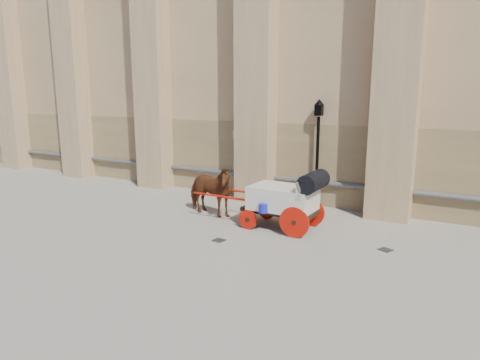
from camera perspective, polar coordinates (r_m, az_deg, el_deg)
The scene contains 6 objects.
ground at distance 13.29m, azimuth -1.35°, elevation -6.53°, with size 90.00×90.00×0.00m, color gray.
horse at distance 14.54m, azimuth -4.15°, elevation -1.40°, with size 0.94×2.06×1.74m, color brown.
carriage at distance 13.08m, azimuth 6.29°, elevation -2.31°, with size 4.28×1.52×1.87m.
street_lamp at distance 15.58m, azimuth 10.29°, elevation 3.88°, with size 0.37×0.37×3.91m.
drain_grate_near at distance 12.29m, azimuth -2.85°, elevation -8.04°, with size 0.32×0.32×0.01m, color black.
drain_grate_far at distance 12.22m, azimuth 18.82°, elevation -8.80°, with size 0.32×0.32×0.01m, color black.
Camera 1 is at (6.50, -10.83, 4.14)m, focal length 32.00 mm.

